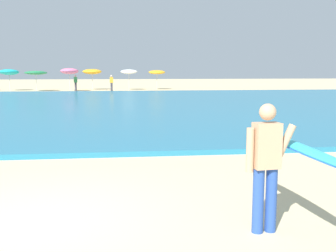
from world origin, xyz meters
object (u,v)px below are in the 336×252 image
(beachgoer_near_row_mid, at_px, (76,82))
(surfer_with_board, at_px, (282,156))
(beach_umbrella_2, at_px, (36,73))
(beachgoer_near_row_left, at_px, (111,83))
(beach_umbrella_5, at_px, (129,72))
(beach_umbrella_6, at_px, (157,72))
(beach_umbrella_1, at_px, (9,72))
(beach_umbrella_4, at_px, (92,72))
(beach_umbrella_3, at_px, (69,71))

(beachgoer_near_row_mid, bearing_deg, surfer_with_board, -79.62)
(beach_umbrella_2, bearing_deg, beachgoer_near_row_left, -9.48)
(beach_umbrella_5, distance_m, beach_umbrella_6, 3.00)
(surfer_with_board, height_order, beachgoer_near_row_left, surfer_with_board)
(beach_umbrella_1, height_order, beach_umbrella_5, beach_umbrella_1)
(beach_umbrella_6, xyz_separation_m, beachgoer_near_row_left, (-4.67, -3.24, -0.97))
(beach_umbrella_6, bearing_deg, beach_umbrella_5, -168.33)
(beach_umbrella_4, height_order, beach_umbrella_6, beach_umbrella_4)
(beach_umbrella_1, bearing_deg, beach_umbrella_5, -0.04)
(beach_umbrella_4, xyz_separation_m, beach_umbrella_6, (6.72, -0.19, -0.06))
(beach_umbrella_2, relative_size, beachgoer_near_row_left, 1.35)
(beach_umbrella_4, distance_m, beach_umbrella_5, 3.86)
(beach_umbrella_5, bearing_deg, beach_umbrella_3, -160.84)
(beach_umbrella_3, relative_size, beach_umbrella_5, 1.06)
(beach_umbrella_1, height_order, beach_umbrella_4, beach_umbrella_1)
(surfer_with_board, bearing_deg, beach_umbrella_6, 87.37)
(beach_umbrella_4, relative_size, beachgoer_near_row_left, 1.37)
(beach_umbrella_2, bearing_deg, beach_umbrella_3, -9.91)
(surfer_with_board, height_order, beach_umbrella_2, beach_umbrella_2)
(beach_umbrella_4, bearing_deg, beach_umbrella_1, -174.42)
(beach_umbrella_3, height_order, beachgoer_near_row_mid, beach_umbrella_3)
(beach_umbrella_6, distance_m, beachgoer_near_row_left, 5.77)
(beach_umbrella_5, bearing_deg, beachgoer_near_row_mid, -163.99)
(beach_umbrella_6, bearing_deg, beach_umbrella_4, 178.39)
(beachgoer_near_row_mid, bearing_deg, beach_umbrella_2, 178.79)
(surfer_with_board, height_order, beach_umbrella_5, beach_umbrella_5)
(beach_umbrella_4, relative_size, beachgoer_near_row_mid, 1.37)
(beach_umbrella_2, relative_size, beach_umbrella_5, 0.99)
(beach_umbrella_4, bearing_deg, beachgoer_near_row_left, -59.19)
(beach_umbrella_3, bearing_deg, beachgoer_near_row_mid, 44.46)
(beach_umbrella_1, distance_m, beach_umbrella_5, 11.83)
(beach_umbrella_1, xyz_separation_m, beach_umbrella_4, (8.05, 0.79, 0.04))
(beach_umbrella_5, height_order, beachgoer_near_row_mid, beach_umbrella_5)
(surfer_with_board, distance_m, beachgoer_near_row_mid, 35.83)
(beach_umbrella_5, distance_m, beachgoer_near_row_left, 3.32)
(beach_umbrella_2, bearing_deg, beach_umbrella_5, 9.00)
(beach_umbrella_5, bearing_deg, beach_umbrella_2, -171.00)
(beach_umbrella_1, xyz_separation_m, beach_umbrella_2, (2.85, -1.43, -0.06))
(beach_umbrella_2, relative_size, beach_umbrella_4, 0.98)
(beach_umbrella_2, bearing_deg, beach_umbrella_4, 23.08)
(surfer_with_board, bearing_deg, beachgoer_near_row_left, 94.96)
(beach_umbrella_1, xyz_separation_m, beach_umbrella_3, (6.10, -2.00, 0.10))
(beach_umbrella_3, xyz_separation_m, beachgoer_near_row_left, (4.00, -0.64, -1.10))
(surfer_with_board, xyz_separation_m, beach_umbrella_6, (1.71, 37.35, 0.79))
(beach_umbrella_3, distance_m, beach_umbrella_4, 3.40)
(beach_umbrella_2, xyz_separation_m, beach_umbrella_3, (3.25, -0.57, 0.16))
(beach_umbrella_2, xyz_separation_m, beachgoer_near_row_mid, (3.75, -0.08, -0.94))
(beach_umbrella_5, bearing_deg, beachgoer_near_row_left, -123.32)
(surfer_with_board, distance_m, beach_umbrella_1, 39.01)
(surfer_with_board, xyz_separation_m, beach_umbrella_3, (-6.96, 34.75, 0.92))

